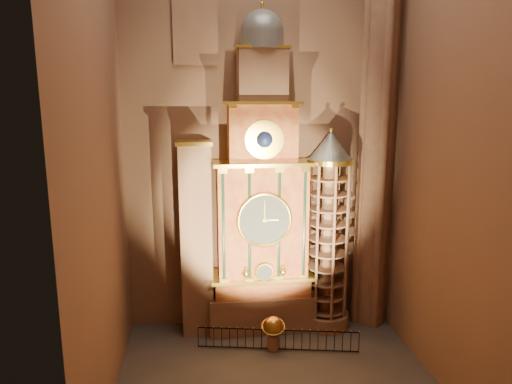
{
  "coord_description": "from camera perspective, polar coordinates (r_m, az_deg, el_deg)",
  "views": [
    {
      "loc": [
        -3.24,
        -17.83,
        12.15
      ],
      "look_at": [
        -0.55,
        3.0,
        7.94
      ],
      "focal_mm": 32.0,
      "sensor_mm": 36.0,
      "label": 1
    }
  ],
  "objects": [
    {
      "name": "astronomical_clock",
      "position": [
        23.66,
        0.72,
        -2.04
      ],
      "size": [
        5.6,
        2.41,
        16.7
      ],
      "color": "#8C634C",
      "rests_on": "floor"
    },
    {
      "name": "wall_back",
      "position": [
        24.08,
        0.4,
        8.6
      ],
      "size": [
        22.0,
        0.0,
        22.0
      ],
      "primitive_type": "plane",
      "rotation": [
        1.57,
        0.0,
        0.0
      ],
      "color": "#8A604A",
      "rests_on": "floor"
    },
    {
      "name": "wall_right",
      "position": [
        20.59,
        22.67,
        7.27
      ],
      "size": [
        0.0,
        22.0,
        22.0
      ],
      "primitive_type": "plane",
      "rotation": [
        1.57,
        0.0,
        -1.57
      ],
      "color": "#8A604A",
      "rests_on": "floor"
    },
    {
      "name": "stained_glass_window",
      "position": [
        24.14,
        -7.68,
        21.62
      ],
      "size": [
        2.2,
        0.14,
        5.2
      ],
      "color": "navy",
      "rests_on": "wall_back"
    },
    {
      "name": "celestial_globe",
      "position": [
        23.58,
        2.17,
        -16.84
      ],
      "size": [
        1.34,
        1.29,
        1.7
      ],
      "color": "#8C634C",
      "rests_on": "floor"
    },
    {
      "name": "portrait_tower",
      "position": [
        23.86,
        -7.45,
        -5.82
      ],
      "size": [
        1.8,
        1.6,
        10.2
      ],
      "color": "#8C634C",
      "rests_on": "floor"
    },
    {
      "name": "floor",
      "position": [
        21.82,
        2.65,
        -22.52
      ],
      "size": [
        14.0,
        14.0,
        0.0
      ],
      "primitive_type": "plane",
      "color": "#383330",
      "rests_on": "ground"
    },
    {
      "name": "gothic_pier",
      "position": [
        24.69,
        15.04,
        8.29
      ],
      "size": [
        2.04,
        2.04,
        22.0
      ],
      "color": "#8C634C",
      "rests_on": "floor"
    },
    {
      "name": "stair_turret",
      "position": [
        24.5,
        8.96,
        -5.12
      ],
      "size": [
        2.5,
        2.5,
        10.8
      ],
      "color": "#8C634C",
      "rests_on": "floor"
    },
    {
      "name": "iron_railing",
      "position": [
        23.64,
        2.73,
        -17.96
      ],
      "size": [
        7.79,
        1.58,
        1.08
      ],
      "color": "black",
      "rests_on": "floor"
    },
    {
      "name": "wall_left",
      "position": [
        18.26,
        -19.37,
        7.1
      ],
      "size": [
        0.0,
        22.0,
        22.0
      ],
      "primitive_type": "plane",
      "rotation": [
        1.57,
        0.0,
        1.57
      ],
      "color": "#8A604A",
      "rests_on": "floor"
    }
  ]
}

